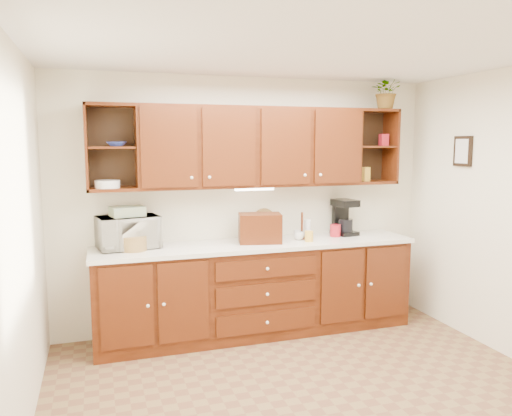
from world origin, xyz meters
TOP-DOWN VIEW (x-y plane):
  - floor at (0.00, 0.00)m, footprint 4.00×4.00m
  - ceiling at (0.00, 0.00)m, footprint 4.00×4.00m
  - back_wall at (0.00, 1.75)m, footprint 4.00×0.00m
  - left_wall at (-2.00, 0.00)m, footprint 0.00×3.50m
  - base_cabinets at (0.00, 1.45)m, footprint 3.20×0.60m
  - countertop at (0.00, 1.44)m, footprint 3.24×0.64m
  - upper_cabinets at (0.01, 1.59)m, footprint 3.20×0.33m
  - undercabinet_light at (0.00, 1.53)m, footprint 0.40×0.05m
  - framed_picture at (1.98, 0.90)m, footprint 0.03×0.24m
  - wicker_basket at (-1.20, 1.44)m, footprint 0.31×0.31m
  - microwave at (-1.25, 1.57)m, footprint 0.62×0.48m
  - towel_stack at (-1.25, 1.57)m, footprint 0.34×0.28m
  - wine_bottle at (-1.11, 1.62)m, footprint 0.08×0.08m
  - woven_tray at (0.17, 1.69)m, footprint 0.32×0.18m
  - bread_box at (0.03, 1.44)m, footprint 0.46×0.34m
  - mug_tree at (0.51, 1.50)m, footprint 0.25×0.25m
  - canister_red at (0.89, 1.50)m, footprint 0.15×0.15m
  - canister_white at (0.60, 1.56)m, footprint 0.10×0.10m
  - canister_yellow at (0.52, 1.34)m, footprint 0.09×0.09m
  - coffee_maker at (1.04, 1.59)m, footprint 0.24×0.29m
  - bowl_stack at (-1.32, 1.56)m, footprint 0.22×0.22m
  - plate_stack at (-1.42, 1.55)m, footprint 0.29×0.29m
  - pantry_box_yellow at (1.27, 1.56)m, footprint 0.10×0.09m
  - pantry_box_red at (1.49, 1.57)m, footprint 0.09×0.08m
  - potted_plant at (1.47, 1.52)m, footprint 0.40×0.37m

SIDE VIEW (x-z plane):
  - floor at x=0.00m, z-range 0.00..0.00m
  - base_cabinets at x=0.00m, z-range 0.00..0.90m
  - countertop at x=0.00m, z-range 0.90..0.94m
  - woven_tray at x=0.17m, z-range 0.79..1.10m
  - mug_tree at x=0.51m, z-range 0.84..1.12m
  - canister_yellow at x=0.52m, z-range 0.94..1.05m
  - canister_red at x=0.89m, z-range 0.94..1.07m
  - wicker_basket at x=-1.20m, z-range 0.94..1.08m
  - canister_white at x=0.60m, z-range 0.94..1.13m
  - wine_bottle at x=-1.11m, z-range 0.94..1.22m
  - bread_box at x=0.03m, z-range 0.94..1.23m
  - microwave at x=-1.25m, z-range 0.94..1.25m
  - coffee_maker at x=1.04m, z-range 0.93..1.32m
  - towel_stack at x=-1.25m, z-range 1.25..1.34m
  - back_wall at x=0.00m, z-range -0.70..3.30m
  - left_wall at x=-2.00m, z-range -0.45..3.05m
  - undercabinet_light at x=0.00m, z-range 1.46..1.48m
  - plate_stack at x=-1.42m, z-range 1.52..1.59m
  - pantry_box_yellow at x=1.27m, z-range 1.52..1.67m
  - framed_picture at x=1.98m, z-range 1.70..2.00m
  - upper_cabinets at x=0.01m, z-range 1.49..2.29m
  - bowl_stack at x=-1.32m, z-range 1.90..1.94m
  - pantry_box_red at x=1.49m, z-range 1.90..2.03m
  - potted_plant at x=1.47m, z-range 2.29..2.66m
  - ceiling at x=0.00m, z-range 2.60..2.60m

